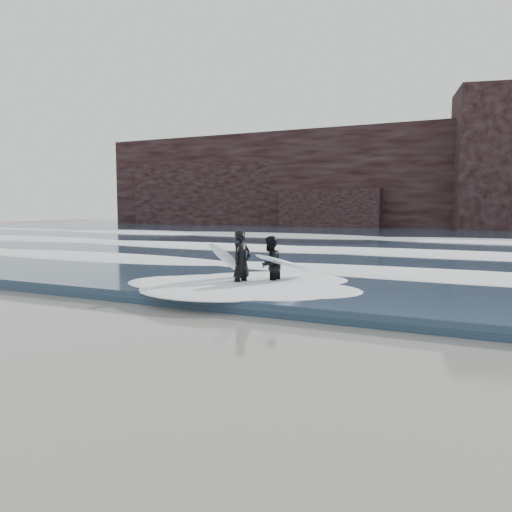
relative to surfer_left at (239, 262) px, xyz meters
The scene contains 8 objects.
ground 5.38m from the surfer_left, 96.74° to the right, with size 120.00×120.00×0.00m, color #8C5C56.
sea 23.75m from the surfer_left, 91.50° to the left, with size 90.00×52.00×0.30m, color #21354A.
headland 40.94m from the surfer_left, 90.88° to the left, with size 70.00×9.00×10.00m, color black.
foam_near 3.81m from the surfer_left, 99.49° to the left, with size 60.00×3.20×0.20m, color white.
foam_mid 10.75m from the surfer_left, 93.32° to the left, with size 60.00×4.00×0.24m, color white.
foam_far 19.74m from the surfer_left, 91.81° to the left, with size 60.00×4.80×0.30m, color white.
surfer_left is the anchor object (origin of this frame).
surfer_right 0.91m from the surfer_left, 36.89° to the left, with size 1.35×2.31×1.52m.
Camera 1 is at (6.59, -6.19, 2.29)m, focal length 35.00 mm.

